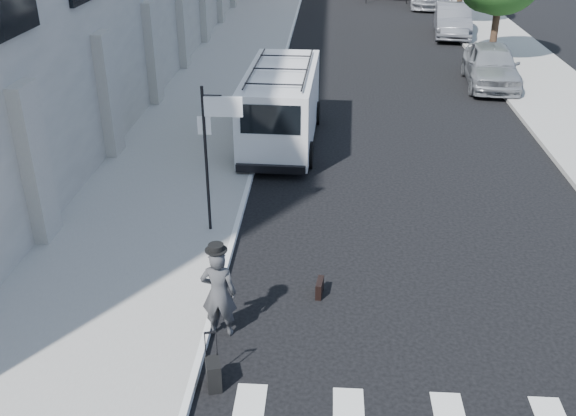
# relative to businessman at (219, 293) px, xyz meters

# --- Properties ---
(ground) EXTENTS (120.00, 120.00, 0.00)m
(ground) POSITION_rel_businessman_xyz_m (1.76, 0.55, -0.90)
(ground) COLOR black
(ground) RESTS_ON ground
(sidewalk_left) EXTENTS (4.50, 48.00, 0.15)m
(sidewalk_left) POSITION_rel_businessman_xyz_m (-2.49, 16.55, -0.82)
(sidewalk_left) COLOR gray
(sidewalk_left) RESTS_ON ground
(sidewalk_right) EXTENTS (4.00, 56.00, 0.15)m
(sidewalk_right) POSITION_rel_businessman_xyz_m (10.76, 20.55, -0.82)
(sidewalk_right) COLOR gray
(sidewalk_right) RESTS_ON ground
(sign_pole) EXTENTS (1.03, 0.07, 3.50)m
(sign_pole) POSITION_rel_businessman_xyz_m (-0.61, 3.76, 1.75)
(sign_pole) COLOR black
(sign_pole) RESTS_ON sidewalk_left
(businessman) EXTENTS (0.67, 0.45, 1.80)m
(businessman) POSITION_rel_businessman_xyz_m (0.00, 0.00, 0.00)
(businessman) COLOR #373739
(businessman) RESTS_ON ground
(briefcase) EXTENTS (0.17, 0.45, 0.34)m
(briefcase) POSITION_rel_businessman_xyz_m (1.82, 1.37, -0.73)
(briefcase) COLOR black
(briefcase) RESTS_ON ground
(suitcase) EXTENTS (0.32, 0.42, 1.03)m
(suitcase) POSITION_rel_businessman_xyz_m (0.12, -1.44, -0.62)
(suitcase) COLOR black
(suitcase) RESTS_ON ground
(cargo_van) EXTENTS (2.42, 6.44, 2.39)m
(cargo_van) POSITION_rel_businessman_xyz_m (0.42, 10.10, 0.34)
(cargo_van) COLOR silver
(cargo_van) RESTS_ON ground
(parked_car_a) EXTENTS (2.40, 5.16, 1.71)m
(parked_car_a) POSITION_rel_businessman_xyz_m (8.56, 17.06, -0.05)
(parked_car_a) COLOR gray
(parked_car_a) RESTS_ON ground
(parked_car_b) EXTENTS (2.36, 5.35, 1.71)m
(parked_car_b) POSITION_rel_businessman_xyz_m (8.56, 26.72, -0.05)
(parked_car_b) COLOR slate
(parked_car_b) RESTS_ON ground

